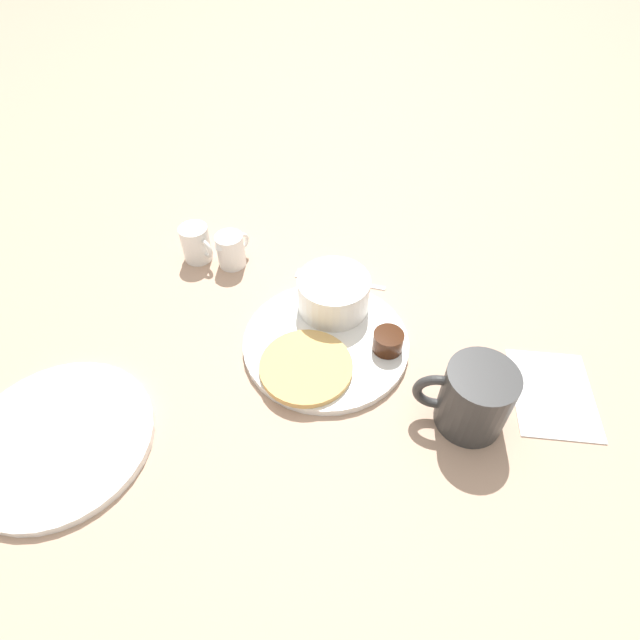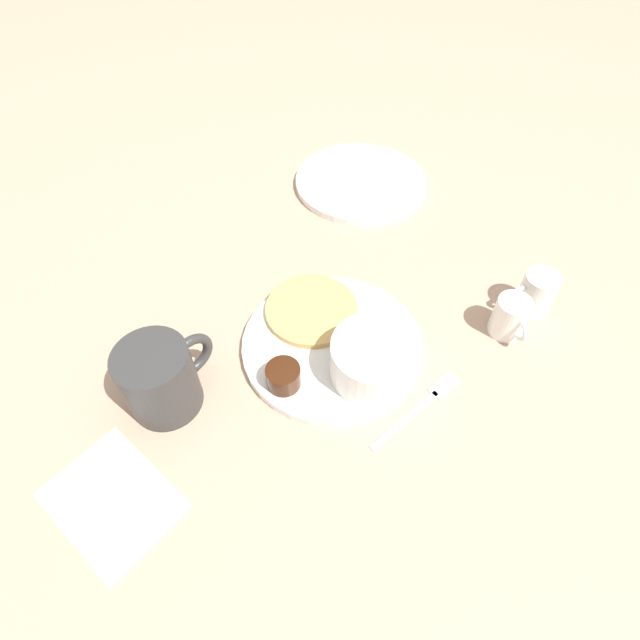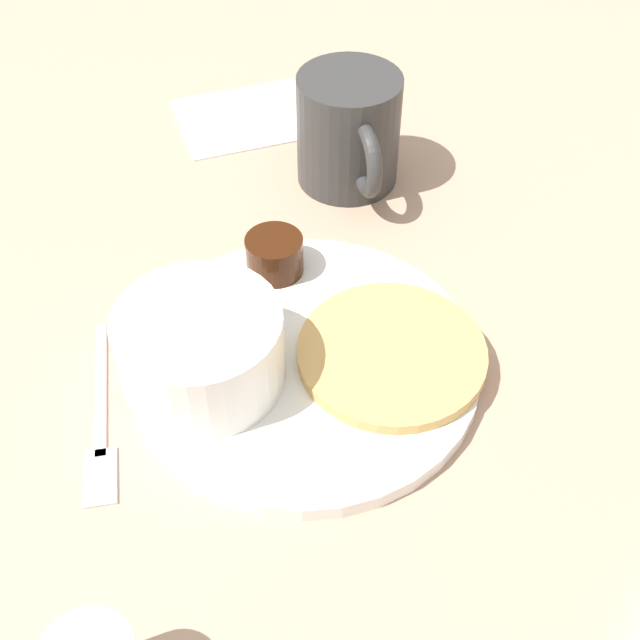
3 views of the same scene
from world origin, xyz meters
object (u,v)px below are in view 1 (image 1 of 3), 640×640
at_px(creamer_pitcher_far, 196,243).
at_px(fork, 329,278).
at_px(creamer_pitcher_near, 231,250).
at_px(coffee_mug, 473,398).
at_px(plate, 326,343).
at_px(bowl, 334,292).

xyz_separation_m(creamer_pitcher_far, fork, (-0.04, -0.22, -0.03)).
height_order(creamer_pitcher_near, fork, creamer_pitcher_near).
bearing_deg(fork, coffee_mug, -144.09).
bearing_deg(plate, fork, 0.15).
xyz_separation_m(coffee_mug, fork, (0.25, 0.18, -0.05)).
height_order(plate, bowl, bowl).
relative_size(plate, coffee_mug, 1.99).
xyz_separation_m(creamer_pitcher_near, fork, (-0.03, -0.16, -0.03)).
bearing_deg(creamer_pitcher_near, creamer_pitcher_far, 79.17).
height_order(creamer_pitcher_far, fork, creamer_pitcher_far).
relative_size(creamer_pitcher_near, creamer_pitcher_far, 0.92).
xyz_separation_m(bowl, creamer_pitcher_far, (0.11, 0.23, -0.01)).
distance_m(bowl, creamer_pitcher_near, 0.20).
xyz_separation_m(coffee_mug, creamer_pitcher_near, (0.28, 0.35, -0.02)).
distance_m(plate, bowl, 0.08).
distance_m(bowl, fork, 0.08).
distance_m(bowl, coffee_mug, 0.25).
bearing_deg(bowl, fork, 6.77).
relative_size(plate, bowl, 2.22).
xyz_separation_m(bowl, coffee_mug, (-0.18, -0.17, 0.01)).
distance_m(coffee_mug, fork, 0.31).
bearing_deg(plate, bowl, -7.05).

